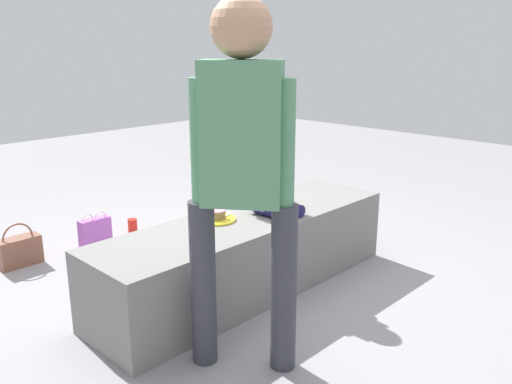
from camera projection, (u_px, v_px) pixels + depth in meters
ground_plane at (248, 288)px, 3.26m from camera, size 12.00×12.00×0.00m
concrete_ledge at (248, 254)px, 3.20m from camera, size 2.01×0.55×0.46m
child_seated at (268, 178)px, 3.18m from camera, size 0.28×0.32×0.48m
adult_standing at (242, 157)px, 2.24m from camera, size 0.36×0.41×1.64m
cake_plate at (217, 217)px, 3.08m from camera, size 0.22×0.22×0.07m
gift_bag at (95, 235)px, 3.78m from camera, size 0.22×0.08×0.30m
railing_post at (266, 155)px, 5.02m from camera, size 0.36×0.36×1.15m
water_bottle_near_gift at (241, 223)px, 4.14m from camera, size 0.06×0.06×0.22m
water_bottle_far_side at (186, 250)px, 3.57m from camera, size 0.07×0.07×0.24m
party_cup_red at (133, 226)px, 4.22m from camera, size 0.07×0.07×0.11m
handbag_black_leather at (131, 271)px, 3.22m from camera, size 0.33×0.11×0.35m
handbag_brown_canvas at (19, 251)px, 3.58m from camera, size 0.27×0.12×0.30m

